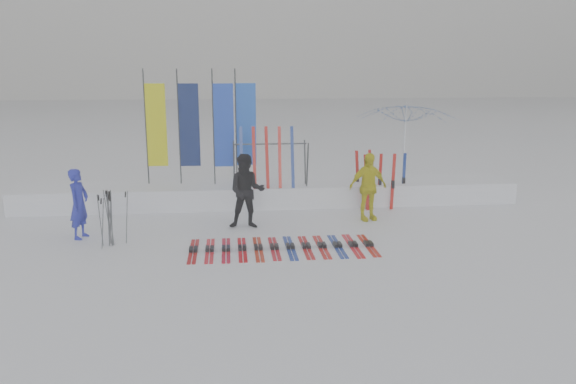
{
  "coord_description": "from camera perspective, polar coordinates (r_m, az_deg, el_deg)",
  "views": [
    {
      "loc": [
        -1.14,
        -11.04,
        3.82
      ],
      "look_at": [
        0.2,
        1.6,
        1.0
      ],
      "focal_mm": 35.0,
      "sensor_mm": 36.0,
      "label": 1
    }
  ],
  "objects": [
    {
      "name": "tent_canopy",
      "position": [
        18.02,
        11.82,
        4.56
      ],
      "size": [
        3.23,
        3.28,
        2.82
      ],
      "primitive_type": "imported",
      "rotation": [
        0.0,
        0.0,
        -0.05
      ],
      "color": "white",
      "rests_on": "ground"
    },
    {
      "name": "feather_flags",
      "position": [
        15.96,
        -8.64,
        6.7
      ],
      "size": [
        3.08,
        0.29,
        3.2
      ],
      "color": "#383A3F",
      "rests_on": "ground"
    },
    {
      "name": "ski_rack",
      "position": [
        15.47,
        -1.81,
        3.45
      ],
      "size": [
        2.04,
        0.8,
        1.23
      ],
      "color": "#383A3F",
      "rests_on": "ground"
    },
    {
      "name": "person_blue",
      "position": [
        13.58,
        -20.47,
        -1.13
      ],
      "size": [
        0.53,
        0.67,
        1.61
      ],
      "primitive_type": "imported",
      "rotation": [
        0.0,
        0.0,
        1.29
      ],
      "color": "#1D24AD",
      "rests_on": "ground"
    },
    {
      "name": "person_yellow",
      "position": [
        14.38,
        8.12,
        0.53
      ],
      "size": [
        1.08,
        0.64,
        1.73
      ],
      "primitive_type": "imported",
      "rotation": [
        0.0,
        0.0,
        0.23
      ],
      "color": "yellow",
      "rests_on": "ground"
    },
    {
      "name": "ground",
      "position": [
        11.74,
        -0.15,
        -6.49
      ],
      "size": [
        120.0,
        120.0,
        0.0
      ],
      "primitive_type": "plane",
      "color": "white",
      "rests_on": "ground"
    },
    {
      "name": "pole_cluster",
      "position": [
        12.83,
        -17.65,
        -2.63
      ],
      "size": [
        0.61,
        0.55,
        1.25
      ],
      "color": "#595B60",
      "rests_on": "ground"
    },
    {
      "name": "ski_row",
      "position": [
        12.17,
        -0.62,
        -5.61
      ],
      "size": [
        3.97,
        1.7,
        0.07
      ],
      "color": "#AE100D",
      "rests_on": "ground"
    },
    {
      "name": "person_black",
      "position": [
        13.56,
        -4.21,
        0.07
      ],
      "size": [
        0.93,
        0.75,
        1.81
      ],
      "primitive_type": "imported",
      "rotation": [
        0.0,
        0.0,
        -0.07
      ],
      "color": "black",
      "rests_on": "ground"
    },
    {
      "name": "snow_bank",
      "position": [
        16.07,
        -1.84,
        -0.15
      ],
      "size": [
        14.0,
        1.6,
        0.6
      ],
      "primitive_type": "cube",
      "color": "white",
      "rests_on": "ground"
    },
    {
      "name": "upright_skis",
      "position": [
        15.92,
        8.75,
        1.27
      ],
      "size": [
        1.33,
        1.04,
        1.55
      ],
      "color": "red",
      "rests_on": "ground"
    }
  ]
}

